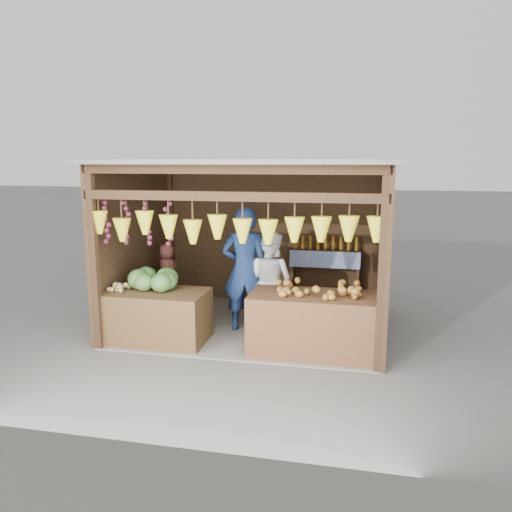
{
  "coord_description": "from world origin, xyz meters",
  "views": [
    {
      "loc": [
        1.66,
        -7.59,
        2.64
      ],
      "look_at": [
        0.07,
        -0.1,
        1.18
      ],
      "focal_mm": 35.0,
      "sensor_mm": 36.0,
      "label": 1
    }
  ],
  "objects_px": {
    "counter_right": "(313,324)",
    "vendor_seated": "(167,271)",
    "woman_standing": "(270,281)",
    "counter_left": "(157,317)",
    "man_standing": "(245,270)"
  },
  "relations": [
    {
      "from": "counter_right",
      "to": "woman_standing",
      "type": "bearing_deg",
      "value": 132.32
    },
    {
      "from": "counter_left",
      "to": "woman_standing",
      "type": "xyz_separation_m",
      "value": [
        1.54,
        0.84,
        0.41
      ]
    },
    {
      "from": "man_standing",
      "to": "woman_standing",
      "type": "height_order",
      "value": "man_standing"
    },
    {
      "from": "woman_standing",
      "to": "counter_left",
      "type": "bearing_deg",
      "value": 52.72
    },
    {
      "from": "counter_right",
      "to": "man_standing",
      "type": "xyz_separation_m",
      "value": [
        -1.13,
        0.73,
        0.56
      ]
    },
    {
      "from": "man_standing",
      "to": "vendor_seated",
      "type": "xyz_separation_m",
      "value": [
        -1.47,
        0.45,
        -0.19
      ]
    },
    {
      "from": "counter_right",
      "to": "man_standing",
      "type": "distance_m",
      "value": 1.46
    },
    {
      "from": "counter_right",
      "to": "vendor_seated",
      "type": "relative_size",
      "value": 1.83
    },
    {
      "from": "woman_standing",
      "to": "counter_right",
      "type": "bearing_deg",
      "value": 156.53
    },
    {
      "from": "counter_left",
      "to": "woman_standing",
      "type": "bearing_deg",
      "value": 28.51
    },
    {
      "from": "counter_right",
      "to": "vendor_seated",
      "type": "bearing_deg",
      "value": 155.67
    },
    {
      "from": "counter_left",
      "to": "counter_right",
      "type": "xyz_separation_m",
      "value": [
        2.3,
        0.0,
        0.04
      ]
    },
    {
      "from": "counter_right",
      "to": "vendor_seated",
      "type": "distance_m",
      "value": 2.88
    },
    {
      "from": "counter_left",
      "to": "vendor_seated",
      "type": "distance_m",
      "value": 1.28
    },
    {
      "from": "counter_right",
      "to": "woman_standing",
      "type": "distance_m",
      "value": 1.19
    }
  ]
}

